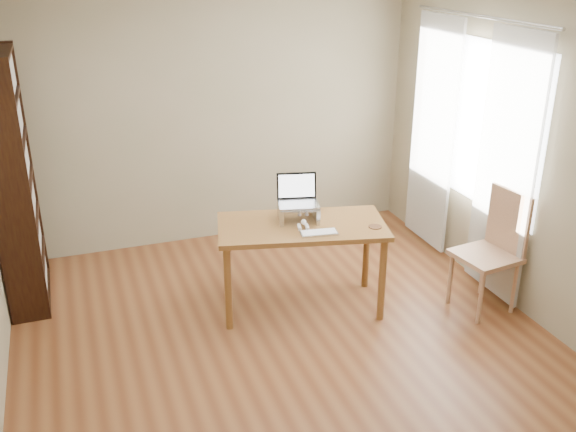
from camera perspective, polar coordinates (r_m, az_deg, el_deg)
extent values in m
cube|color=#5E3118|center=(4.91, 0.37, -12.08)|extent=(4.00, 4.50, 0.02)
cube|color=#827957|center=(6.38, -6.66, 9.08)|extent=(4.00, 0.02, 2.60)
cube|color=#827957|center=(2.55, 18.75, -14.77)|extent=(4.00, 0.02, 2.60)
cube|color=#827957|center=(5.30, 21.35, 4.78)|extent=(0.02, 4.50, 2.60)
cube|color=white|center=(5.86, 16.28, 8.08)|extent=(0.01, 1.80, 1.40)
cube|color=black|center=(5.23, -23.45, 1.28)|extent=(0.30, 0.04, 2.10)
cube|color=black|center=(6.04, -23.16, 4.10)|extent=(0.30, 0.04, 2.10)
cube|color=black|center=(6.03, -21.79, -6.34)|extent=(0.30, 0.84, 0.02)
cube|color=black|center=(5.95, -21.74, -4.87)|extent=(0.20, 0.78, 0.28)
cube|color=black|center=(5.88, -22.27, -3.43)|extent=(0.30, 0.84, 0.03)
cube|color=black|center=(5.81, -22.23, -1.89)|extent=(0.20, 0.78, 0.28)
cube|color=black|center=(5.75, -22.77, -0.39)|extent=(0.30, 0.84, 0.02)
cube|color=black|center=(5.68, -22.73, 1.23)|extent=(0.20, 0.78, 0.28)
cube|color=black|center=(5.63, -23.29, 2.79)|extent=(0.30, 0.84, 0.02)
cube|color=black|center=(5.58, -23.26, 4.47)|extent=(0.20, 0.78, 0.28)
cube|color=black|center=(5.53, -23.84, 6.09)|extent=(0.30, 0.84, 0.02)
cube|color=black|center=(5.49, -23.81, 7.83)|extent=(0.20, 0.78, 0.28)
cube|color=silver|center=(5.47, 18.75, 4.02)|extent=(0.03, 0.70, 2.20)
cube|color=silver|center=(6.32, 12.74, 7.14)|extent=(0.03, 0.70, 2.20)
cylinder|color=silver|center=(5.67, 16.78, 16.65)|extent=(0.03, 1.90, 0.03)
cube|color=brown|center=(5.14, 1.24, -0.94)|extent=(1.46, 0.96, 0.04)
cylinder|color=brown|center=(5.38, -5.96, -4.36)|extent=(0.06, 0.06, 0.71)
cylinder|color=brown|center=(5.75, 5.93, -2.48)|extent=(0.06, 0.06, 0.71)
cylinder|color=brown|center=(4.91, -4.37, -7.15)|extent=(0.06, 0.06, 0.71)
cylinder|color=brown|center=(5.31, 8.47, -4.86)|extent=(0.06, 0.06, 0.71)
cube|color=silver|center=(5.13, -0.58, 0.00)|extent=(0.03, 0.25, 0.12)
cube|color=silver|center=(5.23, 2.42, 0.42)|extent=(0.03, 0.25, 0.12)
cube|color=silver|center=(5.15, 0.94, 0.89)|extent=(0.32, 0.25, 0.01)
cube|color=silver|center=(5.15, 0.94, 1.03)|extent=(0.37, 0.29, 0.02)
cube|color=black|center=(5.22, 0.44, 2.70)|extent=(0.33, 0.12, 0.21)
cube|color=white|center=(5.22, 0.47, 2.68)|extent=(0.29, 0.10, 0.18)
cube|color=silver|center=(4.96, 2.76, -1.52)|extent=(0.31, 0.17, 0.02)
cube|color=white|center=(4.96, 2.77, -1.42)|extent=(0.28, 0.14, 0.00)
cylinder|color=#512C1C|center=(5.13, 7.75, -0.94)|extent=(0.11, 0.11, 0.01)
ellipsoid|color=#433A34|center=(5.21, 0.99, 0.39)|extent=(0.17, 0.37, 0.13)
ellipsoid|color=#433A34|center=(5.31, 0.57, 0.77)|extent=(0.15, 0.16, 0.12)
ellipsoid|color=#433A34|center=(5.04, 1.75, -0.19)|extent=(0.10, 0.09, 0.09)
ellipsoid|color=white|center=(5.09, 1.58, -0.38)|extent=(0.09, 0.09, 0.08)
sphere|color=white|center=(5.01, 1.89, -0.49)|extent=(0.04, 0.04, 0.04)
cone|color=#433A34|center=(5.02, 1.44, 0.23)|extent=(0.03, 0.04, 0.04)
cone|color=#433A34|center=(5.04, 2.03, 0.31)|extent=(0.03, 0.04, 0.04)
cylinder|color=white|center=(5.05, 1.47, -0.99)|extent=(0.03, 0.09, 0.03)
cylinder|color=white|center=(5.07, 2.10, -0.90)|extent=(0.03, 0.09, 0.03)
cylinder|color=#433A34|center=(5.37, 1.40, 0.58)|extent=(0.13, 0.20, 0.03)
cube|color=tan|center=(5.46, 17.15, -3.43)|extent=(0.50, 0.50, 0.04)
cylinder|color=tan|center=(5.34, 16.40, -6.87)|extent=(0.04, 0.04, 0.48)
cylinder|color=tan|center=(5.55, 19.48, -6.12)|extent=(0.04, 0.04, 0.48)
cylinder|color=tan|center=(5.60, 14.28, -5.18)|extent=(0.04, 0.04, 0.48)
cylinder|color=tan|center=(5.79, 17.29, -4.53)|extent=(0.04, 0.04, 0.48)
cube|color=tan|center=(5.47, 19.19, -0.57)|extent=(0.09, 0.43, 0.53)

